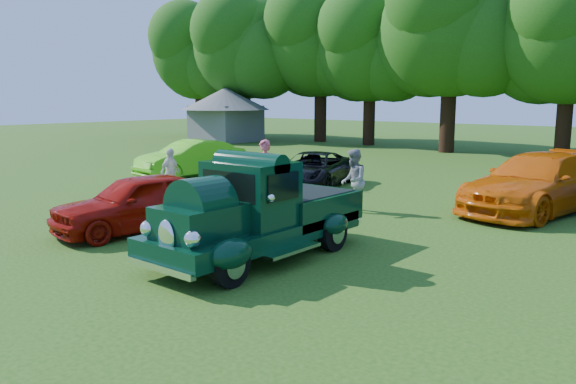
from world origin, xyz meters
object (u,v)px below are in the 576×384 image
Objects in this scene: spectator_pink at (265,172)px; back_car_black at (312,170)px; hero_pickup at (259,216)px; red_convertible at (139,202)px; back_car_lime at (191,159)px; back_car_orange at (538,183)px; spectator_grey at (353,181)px; spectator_white at (170,172)px; gazebo at (226,108)px.

back_car_black is at bearing 89.53° from spectator_pink.
hero_pickup is at bearing -76.59° from back_car_black.
red_convertible is 9.36m from back_car_lime.
spectator_pink is at bearing -136.71° from back_car_orange.
back_car_lime is (-9.96, 6.78, -0.10)m from hero_pickup.
spectator_grey reaches higher than back_car_lime.
red_convertible is 0.91× the size of back_car_lime.
hero_pickup is 12.05m from back_car_lime.
gazebo is at bearing 26.31° from spectator_white.
spectator_grey is (-1.04, 5.00, 0.04)m from hero_pickup.
back_car_black is 5.03m from spectator_white.
back_car_lime is at bearing 173.77° from back_car_black.
hero_pickup reaches higher than back_car_lime.
hero_pickup is 0.78× the size of gazebo.
spectator_pink is (0.09, 4.39, 0.28)m from red_convertible.
hero_pickup is at bearing -131.01° from spectator_white.
back_car_lime is (-6.25, 6.96, 0.04)m from red_convertible.
spectator_white reaches higher than red_convertible.
gazebo reaches higher than spectator_pink.
spectator_white is (-2.44, -4.40, 0.15)m from back_car_black.
spectator_pink is at bearing 98.38° from red_convertible.
back_car_black is 3.74m from spectator_pink.
back_car_black is at bearing -36.18° from gazebo.
hero_pickup reaches higher than spectator_white.
back_car_orange is at bearing 13.29° from back_car_lime.
red_convertible is 4.90m from spectator_white.
spectator_white is (-3.41, -0.80, -0.20)m from spectator_pink.
gazebo reaches higher than back_car_black.
back_car_lime is 18.92m from gazebo.
spectator_pink is (0.97, -3.60, 0.35)m from back_car_black.
gazebo is (-12.50, 14.10, 1.66)m from back_car_lime.
hero_pickup is 0.89× the size of back_car_orange.
gazebo reaches higher than spectator_grey.
spectator_grey is at bearing -36.55° from gazebo.
spectator_pink is at bearing -91.96° from back_car_black.
back_car_lime is 0.70× the size of gazebo.
hero_pickup is 2.82× the size of spectator_grey.
back_car_lime is at bearing -131.99° from spectator_grey.
hero_pickup is 9.06m from back_car_black.
back_car_orange is (12.89, 1.47, 0.08)m from back_car_lime.
spectator_white is 0.24× the size of gazebo.
gazebo is (-22.47, 20.88, 1.56)m from hero_pickup.
gazebo is at bearing -157.23° from spectator_grey.
back_car_black is 0.70× the size of gazebo.
spectator_pink is at bearing 130.71° from hero_pickup.
gazebo is at bearing 141.26° from red_convertible.
red_convertible is at bearing -41.31° from back_car_lime.
gazebo reaches higher than back_car_orange.
spectator_white is at bearing 177.60° from spectator_pink.
spectator_pink is 0.30× the size of gazebo.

